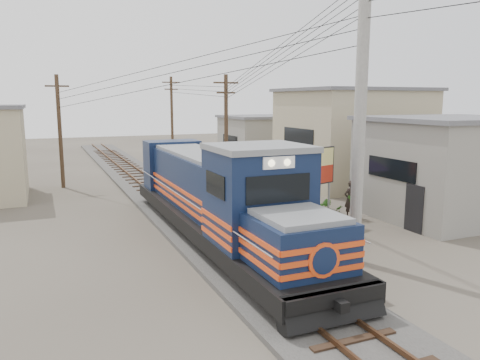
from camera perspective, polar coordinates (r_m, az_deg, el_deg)
name	(u,v)px	position (r m, az deg, el deg)	size (l,w,h in m)	color
ground	(255,271)	(15.46, 1.90, -10.97)	(120.00, 120.00, 0.00)	#473F35
ballast	(174,205)	(24.49, -8.06, -3.06)	(3.60, 70.00, 0.16)	#595651
track	(174,202)	(24.45, -8.07, -2.65)	(1.15, 70.00, 0.12)	#51331E
locomotive	(218,198)	(18.04, -2.72, -2.22)	(2.94, 16.00, 3.97)	black
utility_pole_main	(360,114)	(15.86, 14.43, 7.76)	(0.40, 0.40, 10.00)	#9E9B93
wooden_pole_mid	(226,129)	(29.16, -1.70, 6.22)	(1.60, 0.24, 7.00)	#4C3826
wooden_pole_far	(172,117)	(42.55, -8.30, 7.57)	(1.60, 0.24, 7.50)	#4C3826
wooden_pole_left	(60,129)	(31.16, -21.12, 5.80)	(1.60, 0.24, 7.00)	#4C3826
power_lines	(176,54)	(22.50, -7.84, 15.00)	(9.65, 19.00, 3.30)	black
shophouse_front	(450,167)	(24.08, 24.28, 1.46)	(7.35, 6.30, 4.70)	gray
shophouse_mid	(352,137)	(31.34, 13.48, 5.16)	(8.40, 7.35, 6.20)	tan
shophouse_back	(264,141)	(39.20, 2.89, 4.81)	(6.30, 6.30, 4.20)	gray
billboard	(316,169)	(20.43, 9.30, 1.39)	(2.16, 0.79, 3.45)	#99999E
market_umbrella	(304,168)	(23.64, 7.79, 1.41)	(2.84, 2.84, 2.36)	black
vendor	(350,199)	(22.46, 13.27, -2.30)	(0.64, 0.42, 1.77)	black
plant_nursery	(298,210)	(21.56, 7.05, -3.70)	(3.46, 3.44, 1.11)	#244E16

